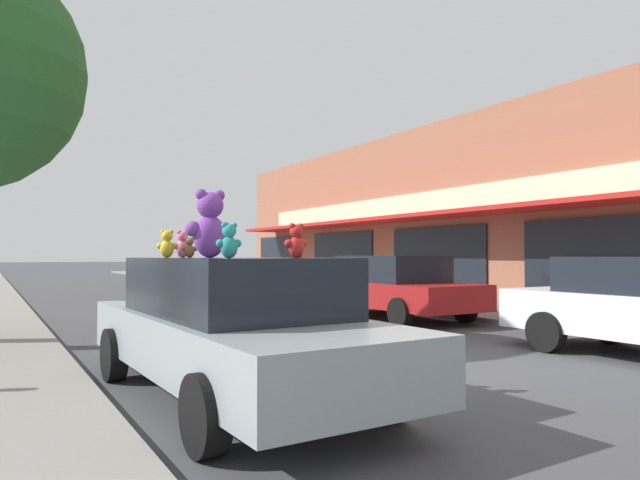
% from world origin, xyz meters
% --- Properties ---
extents(ground_plane, '(260.00, 260.00, 0.00)m').
position_xyz_m(ground_plane, '(0.00, 0.00, 0.00)').
color(ground_plane, '#424244').
extents(storefront_row, '(14.86, 28.89, 5.89)m').
position_xyz_m(storefront_row, '(14.27, 8.51, 2.94)').
color(storefront_row, '#9E6047').
rests_on(storefront_row, ground_plane).
extents(plush_art_car, '(2.00, 4.83, 1.44)m').
position_xyz_m(plush_art_car, '(-2.91, -0.14, 0.76)').
color(plush_art_car, '#8C999E').
rests_on(plush_art_car, ground_plane).
extents(teddy_bear_giant, '(0.54, 0.34, 0.73)m').
position_xyz_m(teddy_bear_giant, '(-3.05, 0.16, 1.80)').
color(teddy_bear_giant, purple).
rests_on(teddy_bear_giant, plush_art_car).
extents(teddy_bear_red, '(0.27, 0.17, 0.37)m').
position_xyz_m(teddy_bear_red, '(-2.30, -0.40, 1.62)').
color(teddy_bear_red, red).
rests_on(teddy_bear_red, plush_art_car).
extents(teddy_bear_pink, '(0.24, 0.15, 0.33)m').
position_xyz_m(teddy_bear_pink, '(-3.09, 1.02, 1.60)').
color(teddy_bear_pink, pink).
rests_on(teddy_bear_pink, plush_art_car).
extents(teddy_bear_yellow, '(0.24, 0.19, 0.32)m').
position_xyz_m(teddy_bear_yellow, '(-3.34, 0.77, 1.60)').
color(teddy_bear_yellow, yellow).
rests_on(teddy_bear_yellow, plush_art_car).
extents(teddy_bear_brown, '(0.18, 0.12, 0.24)m').
position_xyz_m(teddy_bear_brown, '(-3.11, 0.68, 1.56)').
color(teddy_bear_brown, olive).
rests_on(teddy_bear_brown, plush_art_car).
extents(teddy_bear_teal, '(0.22, 0.14, 0.30)m').
position_xyz_m(teddy_bear_teal, '(-3.40, -1.29, 1.59)').
color(teddy_bear_teal, teal).
rests_on(teddy_bear_teal, plush_art_car).
extents(parked_car_far_center, '(2.00, 4.67, 1.46)m').
position_xyz_m(parked_car_far_center, '(3.06, 4.93, 0.75)').
color(parked_car_far_center, maroon).
rests_on(parked_car_far_center, ground_plane).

